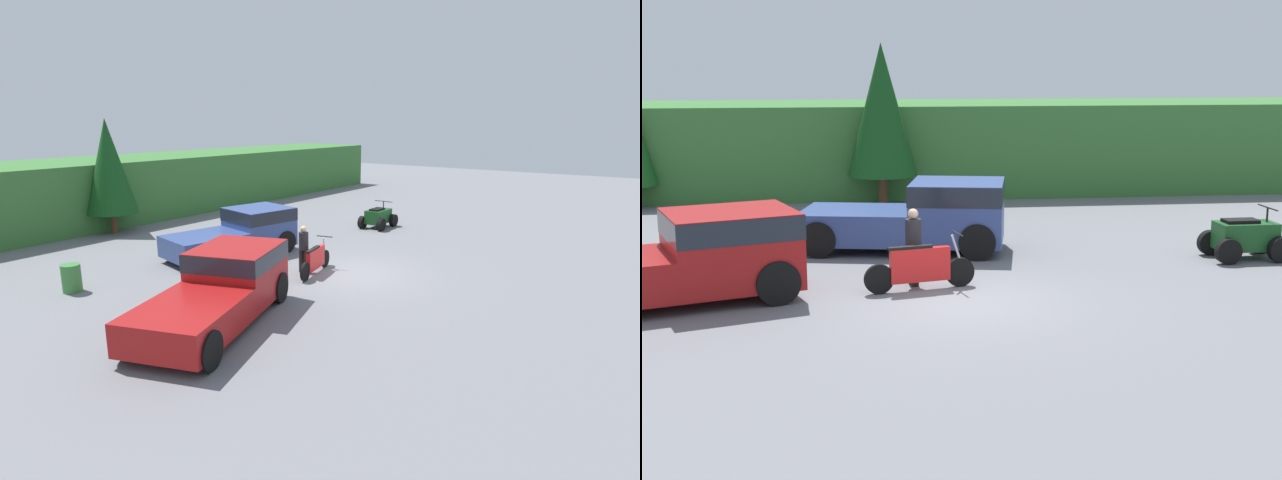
{
  "view_description": "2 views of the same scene",
  "coord_description": "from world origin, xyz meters",
  "views": [
    {
      "loc": [
        -14.07,
        -8.9,
        5.21
      ],
      "look_at": [
        0.25,
        1.47,
        0.95
      ],
      "focal_mm": 28.0,
      "sensor_mm": 36.0,
      "label": 1
    },
    {
      "loc": [
        -2.04,
        -17.03,
        4.72
      ],
      "look_at": [
        0.25,
        1.47,
        0.95
      ],
      "focal_mm": 50.0,
      "sensor_mm": 36.0,
      "label": 2
    }
  ],
  "objects": [
    {
      "name": "steel_barrel",
      "position": [
        -6.66,
        5.99,
        0.44
      ],
      "size": [
        0.58,
        0.58,
        0.88
      ],
      "color": "#387A38",
      "rests_on": "ground_plane"
    },
    {
      "name": "rider_person",
      "position": [
        -0.8,
        1.42,
        0.9
      ],
      "size": [
        0.4,
        0.4,
        1.66
      ],
      "rotation": [
        0.0,
        0.0,
        0.2
      ],
      "color": "black",
      "rests_on": "ground_plane"
    },
    {
      "name": "pickup_truck_second",
      "position": [
        -0.29,
        4.91,
        0.94
      ],
      "size": [
        5.37,
        3.14,
        1.77
      ],
      "rotation": [
        0.0,
        0.0,
        -0.2
      ],
      "color": "#334784",
      "rests_on": "ground_plane"
    },
    {
      "name": "quad_atv",
      "position": [
        7.34,
        3.04,
        0.5
      ],
      "size": [
        1.95,
        1.29,
        1.26
      ],
      "rotation": [
        0.0,
        0.0,
        0.02
      ],
      "color": "black",
      "rests_on": "ground_plane"
    },
    {
      "name": "hillside_backdrop",
      "position": [
        0.0,
        16.0,
        1.6
      ],
      "size": [
        44.0,
        6.0,
        3.2
      ],
      "color": "#387033",
      "rests_on": "ground_plane"
    },
    {
      "name": "pickup_truck_red",
      "position": [
        -5.36,
        0.6,
        0.95
      ],
      "size": [
        5.86,
        3.89,
        1.77
      ],
      "rotation": [
        0.0,
        0.0,
        0.35
      ],
      "color": "maroon",
      "rests_on": "ground_plane"
    },
    {
      "name": "tree_mid_left",
      "position": [
        -1.04,
        12.6,
        3.12
      ],
      "size": [
        2.33,
        2.33,
        5.3
      ],
      "color": "brown",
      "rests_on": "ground_plane"
    },
    {
      "name": "ground_plane",
      "position": [
        0.0,
        0.0,
        0.0
      ],
      "size": [
        80.0,
        80.0,
        0.0
      ],
      "primitive_type": "plane",
      "color": "slate"
    },
    {
      "name": "dirt_bike",
      "position": [
        -0.69,
        0.98,
        0.48
      ],
      "size": [
        2.36,
        0.82,
        1.17
      ],
      "rotation": [
        0.0,
        0.0,
        0.24
      ],
      "color": "black",
      "rests_on": "ground_plane"
    }
  ]
}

